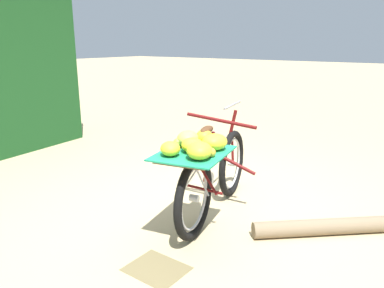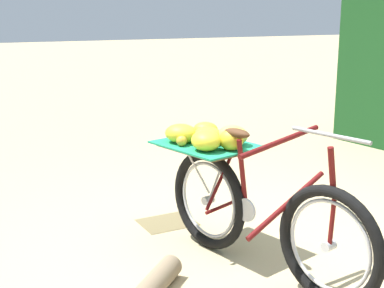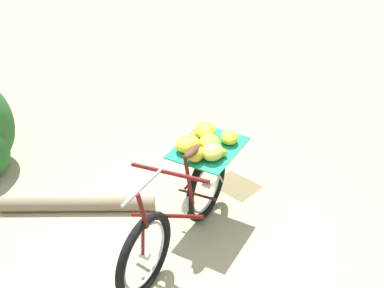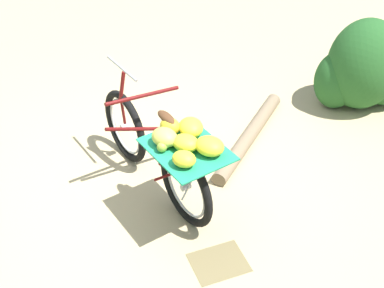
% 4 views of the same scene
% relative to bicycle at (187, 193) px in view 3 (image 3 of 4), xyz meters
% --- Properties ---
extents(ground_plane, '(60.00, 60.00, 0.00)m').
position_rel_bicycle_xyz_m(ground_plane, '(0.17, -0.14, -0.52)').
color(ground_plane, tan).
extents(bicycle, '(0.85, 1.80, 1.03)m').
position_rel_bicycle_xyz_m(bicycle, '(0.00, 0.00, 0.00)').
color(bicycle, black).
rests_on(bicycle, ground_plane).
extents(fallen_log, '(1.23, 1.15, 0.15)m').
position_rel_bicycle_xyz_m(fallen_log, '(-1.08, -0.45, -0.45)').
color(fallen_log, '#7F6B51').
rests_on(fallen_log, ground_plane).
extents(leaf_litter_patch, '(0.44, 0.36, 0.01)m').
position_rel_bicycle_xyz_m(leaf_litter_patch, '(-0.14, 0.93, -0.52)').
color(leaf_litter_patch, olive).
rests_on(leaf_litter_patch, ground_plane).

